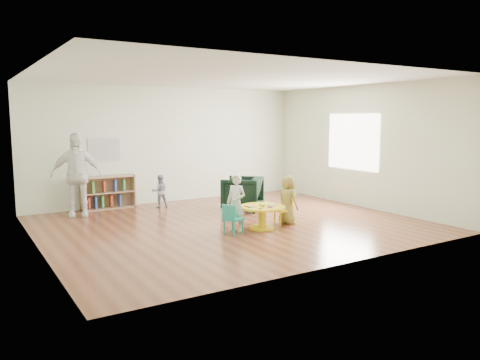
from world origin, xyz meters
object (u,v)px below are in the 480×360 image
Objects in this scene: kid_chair_left at (232,218)px; activity_table at (262,213)px; child_right at (288,200)px; adult_caretaker at (76,175)px; bookshelf at (107,193)px; toddler at (160,191)px; child_left at (236,203)px; armchair at (242,194)px; kid_chair_right at (285,209)px.

activity_table is at bearing 78.92° from kid_chair_left.
child_right is 4.43m from adult_caretaker.
adult_caretaker is (-1.97, 3.05, 0.58)m from kid_chair_left.
toddler is (1.07, -0.51, 0.01)m from bookshelf.
toddler is (-0.30, 2.89, -0.15)m from child_left.
child_left reaches higher than bookshelf.
bookshelf is at bearing -79.95° from armchair.
armchair is 0.87× the size of child_right.
activity_table is 1.57× the size of kid_chair_right.
adult_caretaker reaches higher than kid_chair_right.
bookshelf is 3.67m from child_left.
toddler is at bearing 164.26° from kid_chair_left.
child_right reaches higher than kid_chair_left.
kid_chair_right is 0.52× the size of child_left.
activity_table is 1.79m from armchair.
kid_chair_right is (0.61, 0.11, -0.00)m from activity_table.
child_left reaches higher than kid_chair_left.
child_right reaches higher than armchair.
kid_chair_left reaches higher than activity_table.
armchair is at bearing 149.39° from toddler.
activity_table is 1.58× the size of kid_chair_left.
child_right reaches higher than bookshelf.
armchair is at bearing 125.24° from kid_chair_left.
kid_chair_left is at bearing 8.80° from armchair.
armchair reaches higher than activity_table.
adult_caretaker is (-0.78, -0.51, 0.51)m from bookshelf.
kid_chair_left is 0.34m from child_left.
child_right reaches higher than kid_chair_right.
child_left is 0.60× the size of adult_caretaker.
child_left reaches higher than child_right.
kid_chair_right is 0.57× the size of child_right.
adult_caretaker is at bearing -146.59° from bookshelf.
adult_caretaker is (-3.32, 2.90, 0.40)m from child_right.
activity_table is at bearing -61.32° from bookshelf.
adult_caretaker is at bearing 132.09° from activity_table.
child_left is at bearing 100.24° from kid_chair_right.
activity_table is at bearing 56.96° from child_left.
kid_chair_left is 1.37m from child_right.
bookshelf is 3.09m from armchair.
adult_caretaker reaches higher than kid_chair_left.
kid_chair_right is 0.46× the size of bookshelf.
activity_table is at bearing -31.81° from adult_caretaker.
bookshelf reaches higher than kid_chair_right.
child_left is 2.91m from toddler.
child_right is (0.04, -0.05, 0.18)m from kid_chair_right.
toddler reaches higher than activity_table.
child_right is 1.26× the size of toddler.
child_left is (-1.13, -0.03, 0.23)m from kid_chair_right.
bookshelf reaches higher than activity_table.
toddler reaches higher than kid_chair_left.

